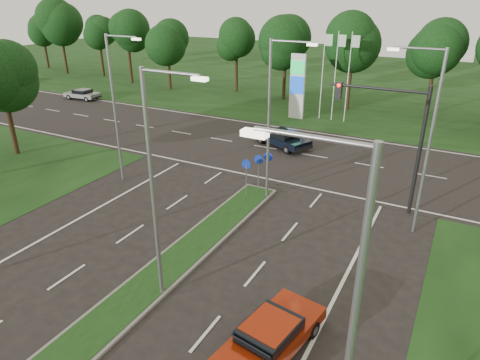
% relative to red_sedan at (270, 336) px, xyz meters
% --- Properties ---
extents(verge_far, '(160.00, 50.00, 0.02)m').
position_rel_red_sedan_xyz_m(verge_far, '(-5.85, 49.64, -0.66)').
color(verge_far, black).
rests_on(verge_far, ground).
extents(cross_road, '(160.00, 12.00, 0.02)m').
position_rel_red_sedan_xyz_m(cross_road, '(-5.85, 18.64, -0.66)').
color(cross_road, black).
rests_on(cross_road, ground).
extents(median_kerb, '(2.00, 26.00, 0.12)m').
position_rel_red_sedan_xyz_m(median_kerb, '(-5.85, -1.36, -0.60)').
color(median_kerb, slate).
rests_on(median_kerb, ground).
extents(streetlight_median_near, '(2.53, 0.22, 9.00)m').
position_rel_red_sedan_xyz_m(streetlight_median_near, '(-4.85, 0.64, 4.42)').
color(streetlight_median_near, gray).
rests_on(streetlight_median_near, ground).
extents(streetlight_median_far, '(2.53, 0.22, 9.00)m').
position_rel_red_sedan_xyz_m(streetlight_median_far, '(-4.85, 10.64, 4.42)').
color(streetlight_median_far, gray).
rests_on(streetlight_median_far, ground).
extents(streetlight_left_far, '(2.53, 0.22, 9.00)m').
position_rel_red_sedan_xyz_m(streetlight_left_far, '(-14.15, 8.64, 4.42)').
color(streetlight_left_far, gray).
rests_on(streetlight_left_far, ground).
extents(streetlight_right_far, '(2.53, 0.22, 9.00)m').
position_rel_red_sedan_xyz_m(streetlight_right_far, '(2.95, 10.64, 4.42)').
color(streetlight_right_far, gray).
rests_on(streetlight_right_far, ground).
extents(streetlight_right_near, '(2.53, 0.22, 9.00)m').
position_rel_red_sedan_xyz_m(streetlight_right_near, '(2.95, -3.36, 4.42)').
color(streetlight_right_near, gray).
rests_on(streetlight_right_near, ground).
extents(traffic_signal, '(5.10, 0.42, 7.00)m').
position_rel_red_sedan_xyz_m(traffic_signal, '(1.34, 12.63, 3.99)').
color(traffic_signal, black).
rests_on(traffic_signal, ground).
extents(median_signs, '(1.16, 1.76, 2.38)m').
position_rel_red_sedan_xyz_m(median_signs, '(-5.85, 11.04, 1.05)').
color(median_signs, gray).
rests_on(median_signs, ground).
extents(gas_pylon, '(5.80, 1.26, 8.00)m').
position_rel_red_sedan_xyz_m(gas_pylon, '(-9.64, 27.68, 2.53)').
color(gas_pylon, silver).
rests_on(gas_pylon, ground).
extents(tree_left_far, '(5.20, 5.20, 8.86)m').
position_rel_red_sedan_xyz_m(tree_left_far, '(-23.75, 8.57, 5.45)').
color(tree_left_far, black).
rests_on(tree_left_far, ground).
extents(treeline_far, '(6.00, 6.00, 9.90)m').
position_rel_red_sedan_xyz_m(treeline_far, '(-5.75, 34.57, 6.17)').
color(treeline_far, black).
rests_on(treeline_far, ground).
extents(red_sedan, '(2.54, 4.71, 1.23)m').
position_rel_red_sedan_xyz_m(red_sedan, '(0.00, 0.00, 0.00)').
color(red_sedan, maroon).
rests_on(red_sedan, ground).
extents(navy_sedan, '(5.05, 3.65, 1.29)m').
position_rel_red_sedan_xyz_m(navy_sedan, '(-7.82, 19.48, 0.03)').
color(navy_sedan, black).
rests_on(navy_sedan, ground).
extents(far_car_a, '(4.06, 2.00, 1.14)m').
position_rel_red_sedan_xyz_m(far_car_a, '(-33.86, 23.64, -0.05)').
color(far_car_a, gray).
rests_on(far_car_a, ground).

